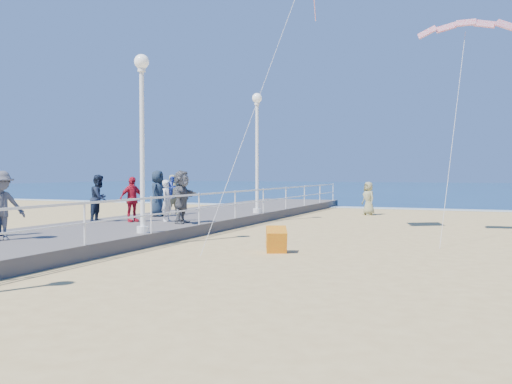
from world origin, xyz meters
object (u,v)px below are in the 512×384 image
at_px(spectator_4, 157,193).
at_px(woman_holding_toddler, 167,201).
at_px(lamp_post_mid, 142,124).
at_px(spectator_2, 1,206).
at_px(spectator_5, 182,197).
at_px(spectator_7, 99,198).
at_px(spectator_6, 173,195).
at_px(beach_walker_c, 368,198).
at_px(lamp_post_far, 257,140).
at_px(spectator_3, 132,199).
at_px(toddler_held, 173,187).
at_px(box_kite, 276,242).

bearing_deg(spectator_4, woman_holding_toddler, -149.52).
bearing_deg(lamp_post_mid, spectator_2, -128.08).
distance_m(spectator_5, spectator_7, 3.20).
height_order(spectator_6, beach_walker_c, spectator_6).
height_order(lamp_post_far, spectator_3, lamp_post_far).
distance_m(toddler_held, spectator_4, 2.59).
height_order(lamp_post_mid, spectator_4, lamp_post_mid).
bearing_deg(spectator_5, spectator_4, 38.75).
xyz_separation_m(woman_holding_toddler, spectator_6, (-1.64, 3.20, 0.09)).
bearing_deg(spectator_6, box_kite, -100.19).
xyz_separation_m(spectator_2, spectator_4, (-0.64, 8.67, 0.02)).
relative_size(lamp_post_far, toddler_held, 6.51).
relative_size(spectator_3, spectator_4, 0.88).
distance_m(spectator_6, box_kite, 9.84).
bearing_deg(spectator_6, spectator_7, -156.28).
bearing_deg(spectator_2, spectator_5, 12.77).
relative_size(woman_holding_toddler, spectator_3, 0.93).
xyz_separation_m(spectator_2, spectator_5, (1.89, 6.28, 0.02)).
bearing_deg(spectator_3, woman_holding_toddler, -37.80).
bearing_deg(spectator_5, woman_holding_toddler, 56.33).
bearing_deg(woman_holding_toddler, beach_walker_c, -24.46).
height_order(spectator_3, beach_walker_c, spectator_3).
relative_size(spectator_6, spectator_7, 0.99).
height_order(spectator_4, spectator_7, spectator_4).
height_order(spectator_3, spectator_5, spectator_5).
distance_m(woman_holding_toddler, spectator_6, 3.59).
bearing_deg(box_kite, woman_holding_toddler, 123.87).
height_order(lamp_post_mid, spectator_2, lamp_post_mid).
height_order(spectator_4, box_kite, spectator_4).
distance_m(spectator_6, beach_walker_c, 10.59).
distance_m(spectator_2, box_kite, 7.43).
xyz_separation_m(spectator_4, spectator_7, (-0.62, -2.96, -0.08)).
xyz_separation_m(toddler_held, spectator_4, (-1.81, 1.82, -0.31)).
bearing_deg(box_kite, spectator_5, 122.86).
distance_m(woman_holding_toddler, spectator_5, 0.98).
height_order(woman_holding_toddler, box_kite, woman_holding_toddler).
distance_m(woman_holding_toddler, spectator_4, 2.59).
xyz_separation_m(spectator_4, spectator_5, (2.53, -2.39, -0.00)).
height_order(toddler_held, spectator_4, spectator_4).
xyz_separation_m(lamp_post_far, toddler_held, (-1.22, -5.21, -2.00)).
bearing_deg(spectator_3, spectator_2, -154.36).
relative_size(toddler_held, spectator_3, 0.49).
bearing_deg(spectator_4, box_kite, -136.45).
xyz_separation_m(spectator_3, spectator_6, (-0.50, 3.79, 0.02)).
xyz_separation_m(lamp_post_far, spectator_2, (-2.39, -12.06, -2.33)).
distance_m(lamp_post_far, beach_walker_c, 7.59).
bearing_deg(spectator_2, spectator_4, 33.76).
relative_size(spectator_4, spectator_6, 1.11).
relative_size(spectator_7, beach_walker_c, 1.00).
distance_m(lamp_post_mid, spectator_6, 7.85).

